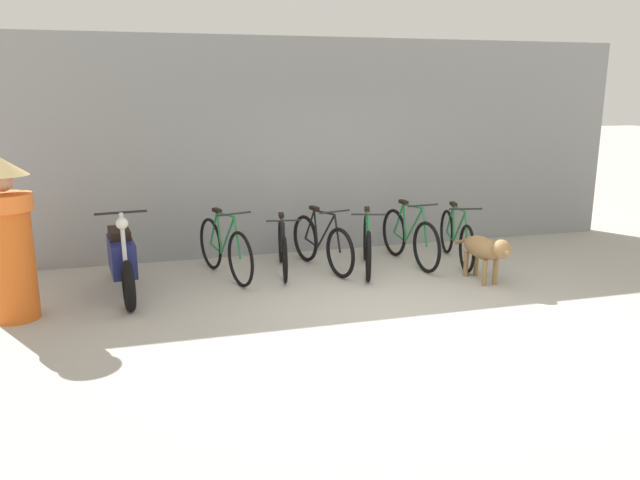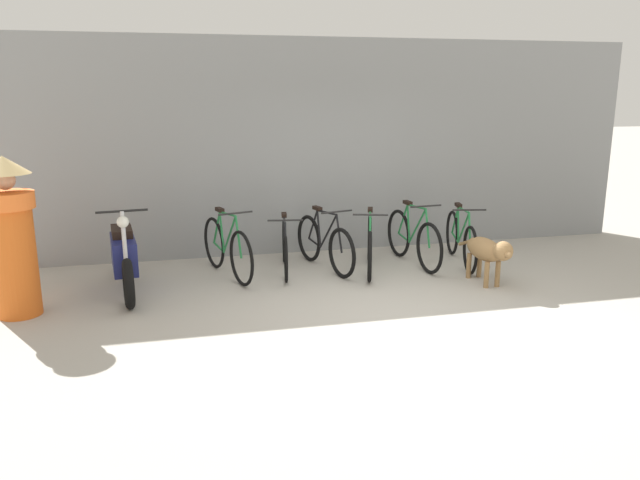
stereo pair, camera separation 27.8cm
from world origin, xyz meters
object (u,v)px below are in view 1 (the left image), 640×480
Objects in this scene: bicycle_0 at (225,249)px; stray_dog at (485,249)px; bicycle_4 at (410,238)px; bicycle_2 at (322,244)px; bicycle_5 at (456,238)px; person_in_robes at (9,237)px; bicycle_1 at (283,248)px; bicycle_3 at (367,245)px; motorcycle at (122,260)px.

bicycle_0 reaches higher than stray_dog.
bicycle_4 reaches higher than stray_dog.
bicycle_4 reaches higher than bicycle_2.
bicycle_5 reaches higher than stray_dog.
bicycle_5 is 5.80m from person_in_robes.
bicycle_0 is 1.35m from bicycle_2.
person_in_robes is (-3.19, -0.96, 0.59)m from bicycle_1.
bicycle_1 is 0.89× the size of person_in_robes.
bicycle_0 is at bearing -112.63° from stray_dog.
bicycle_2 is 2.20m from stray_dog.
bicycle_3 is 0.96× the size of bicycle_5.
bicycle_0 is at bearing -178.64° from person_in_robes.
bicycle_5 is (0.68, -0.11, -0.02)m from bicycle_4.
bicycle_5 reaches higher than bicycle_1.
bicycle_1 is 2.12m from motorcycle.
bicycle_0 is 1.32× the size of stray_dog.
bicycle_2 is 0.94× the size of bicycle_5.
bicycle_3 is at bearing 88.32° from bicycle_1.
bicycle_5 is at bearing 70.71° from bicycle_0.
bicycle_5 is 4.62m from motorcycle.
stray_dog is at bearing 22.28° from bicycle_4.
bicycle_4 is 1.24m from stray_dog.
bicycle_2 is at bearing -91.79° from bicycle_3.
bicycle_1 is at bearing -82.02° from bicycle_5.
bicycle_0 is at bearing -77.52° from bicycle_3.
motorcycle is at bearing -91.50° from bicycle_0.
bicycle_3 is (0.59, -0.21, -0.01)m from bicycle_2.
bicycle_0 is 1.00× the size of bicycle_3.
motorcycle reaches higher than bicycle_3.
bicycle_0 is 2.64m from bicycle_4.
bicycle_4 is at bearing 87.81° from motorcycle.
bicycle_1 is at bearing -118.91° from stray_dog.
bicycle_1 is 0.93× the size of bicycle_5.
motorcycle is at bearing -75.42° from bicycle_5.
bicycle_2 is 1.29m from bicycle_4.
person_in_robes is at bearing -95.07° from stray_dog.
bicycle_4 is (0.70, 0.14, 0.02)m from bicycle_3.
bicycle_1 is 1.85m from bicycle_4.
person_in_robes is at bearing -62.20° from bicycle_3.
bicycle_4 reaches higher than bicycle_5.
person_in_robes is (-1.11, -0.59, 0.49)m from motorcycle.
motorcycle is 4.57m from stray_dog.
stray_dog is at bearing 53.80° from bicycle_0.
bicycle_1 is 0.81× the size of motorcycle.
bicycle_5 is at bearing 70.09° from bicycle_2.
bicycle_0 is at bearing -103.41° from bicycle_2.
stray_dog is (-0.11, -0.99, 0.08)m from bicycle_5.
bicycle_5 is 1.37× the size of stray_dog.
bicycle_1 is 2.54m from bicycle_5.
motorcycle reaches higher than bicycle_2.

